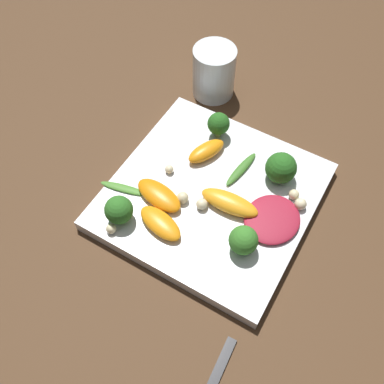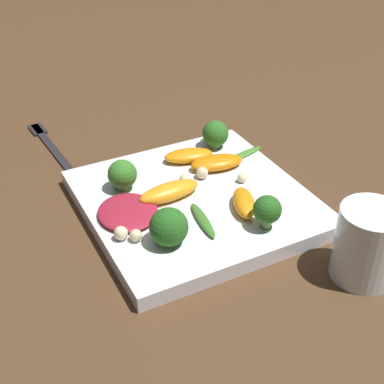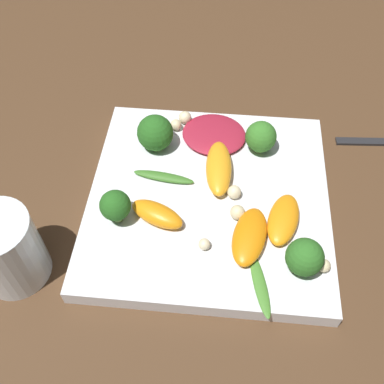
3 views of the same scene
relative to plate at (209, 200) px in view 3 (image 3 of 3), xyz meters
name	(u,v)px [view 3 (image 3 of 3)]	position (x,y,z in m)	size (l,w,h in m)	color
ground_plane	(208,205)	(0.00, 0.00, -0.01)	(2.40, 2.40, 0.00)	#4C331E
plate	(209,200)	(0.00, 0.00, 0.00)	(0.26, 0.26, 0.02)	white
drinking_glass	(6,250)	(0.19, 0.10, 0.03)	(0.07, 0.07, 0.08)	white
radicchio_leaf_0	(213,134)	(0.00, -0.09, 0.01)	(0.09, 0.08, 0.01)	maroon
orange_segment_0	(219,168)	(-0.01, -0.03, 0.02)	(0.03, 0.08, 0.02)	orange
orange_segment_1	(157,214)	(0.05, 0.04, 0.02)	(0.06, 0.05, 0.02)	orange
orange_segment_2	(283,219)	(-0.08, 0.03, 0.02)	(0.05, 0.07, 0.02)	orange
orange_segment_3	(249,236)	(-0.04, 0.06, 0.02)	(0.05, 0.08, 0.02)	orange
broccoli_floret_0	(115,206)	(0.09, 0.04, 0.03)	(0.03, 0.03, 0.04)	#7A9E51
broccoli_floret_1	(305,257)	(-0.09, 0.08, 0.03)	(0.04, 0.04, 0.04)	#84AD5B
broccoli_floret_2	(261,137)	(-0.05, -0.07, 0.03)	(0.04, 0.04, 0.04)	#7A9E51
broccoli_floret_3	(155,133)	(0.07, -0.07, 0.03)	(0.04, 0.04, 0.04)	#84AD5B
arugula_sprig_0	(164,177)	(0.05, -0.02, 0.01)	(0.07, 0.02, 0.01)	#3D7528
arugula_sprig_1	(260,285)	(-0.06, 0.10, 0.01)	(0.03, 0.07, 0.00)	#47842D
macadamia_nut_0	(208,245)	(0.00, 0.07, 0.02)	(0.01, 0.01, 0.01)	beige
macadamia_nut_1	(237,212)	(-0.03, 0.03, 0.02)	(0.02, 0.02, 0.02)	beige
macadamia_nut_2	(185,117)	(0.04, -0.11, 0.02)	(0.02, 0.02, 0.02)	beige
macadamia_nut_3	(234,192)	(-0.03, 0.00, 0.02)	(0.02, 0.02, 0.02)	beige
macadamia_nut_4	(324,266)	(-0.12, 0.08, 0.02)	(0.01, 0.01, 0.01)	beige
macadamia_nut_5	(176,125)	(0.05, -0.10, 0.02)	(0.01, 0.01, 0.01)	beige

